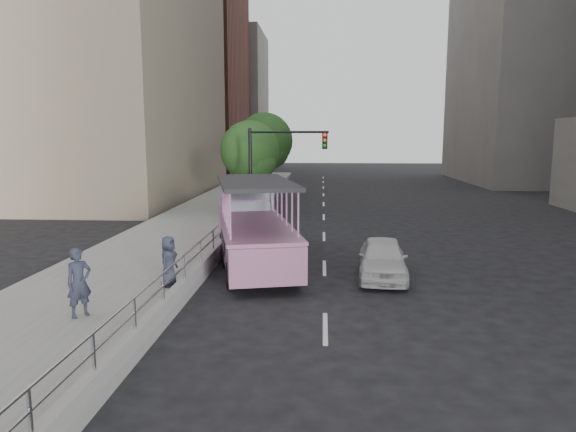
{
  "coord_description": "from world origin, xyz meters",
  "views": [
    {
      "loc": [
        0.89,
        -14.33,
        4.77
      ],
      "look_at": [
        -0.23,
        2.3,
        2.18
      ],
      "focal_mm": 32.0,
      "sensor_mm": 36.0,
      "label": 1
    }
  ],
  "objects_px": {
    "car": "(382,258)",
    "street_tree_near": "(251,153)",
    "pedestrian_far": "(169,261)",
    "pedestrian_near": "(79,283)",
    "street_tree_far": "(266,143)",
    "duck_boat": "(252,230)",
    "parking_sign": "(239,203)",
    "traffic_signal": "(273,161)"
  },
  "relations": [
    {
      "from": "traffic_signal",
      "to": "pedestrian_near",
      "type": "bearing_deg",
      "value": -102.95
    },
    {
      "from": "traffic_signal",
      "to": "street_tree_far",
      "type": "xyz_separation_m",
      "value": [
        -1.4,
        9.43,
        0.81
      ]
    },
    {
      "from": "car",
      "to": "pedestrian_far",
      "type": "distance_m",
      "value": 7.11
    },
    {
      "from": "duck_boat",
      "to": "traffic_signal",
      "type": "distance_m",
      "value": 7.76
    },
    {
      "from": "traffic_signal",
      "to": "street_tree_near",
      "type": "bearing_deg",
      "value": 114.98
    },
    {
      "from": "duck_boat",
      "to": "parking_sign",
      "type": "xyz_separation_m",
      "value": [
        -1.16,
        4.19,
        0.47
      ]
    },
    {
      "from": "pedestrian_near",
      "to": "street_tree_far",
      "type": "height_order",
      "value": "street_tree_far"
    },
    {
      "from": "duck_boat",
      "to": "pedestrian_far",
      "type": "xyz_separation_m",
      "value": [
        -1.87,
        -4.73,
        -0.13
      ]
    },
    {
      "from": "parking_sign",
      "to": "car",
      "type": "bearing_deg",
      "value": -47.33
    },
    {
      "from": "car",
      "to": "street_tree_far",
      "type": "bearing_deg",
      "value": 112.45
    },
    {
      "from": "pedestrian_near",
      "to": "street_tree_far",
      "type": "relative_size",
      "value": 0.27
    },
    {
      "from": "car",
      "to": "parking_sign",
      "type": "xyz_separation_m",
      "value": [
        -5.93,
        6.44,
        1.0
      ]
    },
    {
      "from": "street_tree_near",
      "to": "duck_boat",
      "type": "bearing_deg",
      "value": -82.17
    },
    {
      "from": "parking_sign",
      "to": "traffic_signal",
      "type": "height_order",
      "value": "traffic_signal"
    },
    {
      "from": "traffic_signal",
      "to": "street_tree_near",
      "type": "relative_size",
      "value": 0.91
    },
    {
      "from": "duck_boat",
      "to": "street_tree_near",
      "type": "relative_size",
      "value": 1.74
    },
    {
      "from": "car",
      "to": "pedestrian_near",
      "type": "xyz_separation_m",
      "value": [
        -8.08,
        -5.22,
        0.5
      ]
    },
    {
      "from": "car",
      "to": "street_tree_far",
      "type": "relative_size",
      "value": 0.61
    },
    {
      "from": "car",
      "to": "traffic_signal",
      "type": "relative_size",
      "value": 0.76
    },
    {
      "from": "pedestrian_far",
      "to": "parking_sign",
      "type": "relative_size",
      "value": 0.58
    },
    {
      "from": "parking_sign",
      "to": "street_tree_near",
      "type": "relative_size",
      "value": 0.46
    },
    {
      "from": "duck_boat",
      "to": "pedestrian_near",
      "type": "relative_size",
      "value": 5.68
    },
    {
      "from": "street_tree_near",
      "to": "street_tree_far",
      "type": "xyz_separation_m",
      "value": [
        0.2,
        6.0,
        0.49
      ]
    },
    {
      "from": "parking_sign",
      "to": "pedestrian_far",
      "type": "bearing_deg",
      "value": -94.57
    },
    {
      "from": "car",
      "to": "traffic_signal",
      "type": "xyz_separation_m",
      "value": [
        -4.66,
        9.65,
        2.82
      ]
    },
    {
      "from": "duck_boat",
      "to": "street_tree_far",
      "type": "distance_m",
      "value": 17.17
    },
    {
      "from": "pedestrian_near",
      "to": "pedestrian_far",
      "type": "bearing_deg",
      "value": 10.63
    },
    {
      "from": "pedestrian_far",
      "to": "duck_boat",
      "type": "bearing_deg",
      "value": -11.14
    },
    {
      "from": "street_tree_far",
      "to": "traffic_signal",
      "type": "bearing_deg",
      "value": -81.57
    },
    {
      "from": "duck_boat",
      "to": "parking_sign",
      "type": "height_order",
      "value": "duck_boat"
    },
    {
      "from": "street_tree_near",
      "to": "traffic_signal",
      "type": "bearing_deg",
      "value": -65.02
    },
    {
      "from": "duck_boat",
      "to": "car",
      "type": "bearing_deg",
      "value": -25.22
    },
    {
      "from": "pedestrian_far",
      "to": "street_tree_near",
      "type": "relative_size",
      "value": 0.27
    },
    {
      "from": "parking_sign",
      "to": "street_tree_far",
      "type": "height_order",
      "value": "street_tree_far"
    },
    {
      "from": "car",
      "to": "duck_boat",
      "type": "bearing_deg",
      "value": 159.6
    },
    {
      "from": "car",
      "to": "street_tree_near",
      "type": "distance_m",
      "value": 14.84
    },
    {
      "from": "car",
      "to": "pedestrian_far",
      "type": "relative_size",
      "value": 2.57
    },
    {
      "from": "car",
      "to": "street_tree_near",
      "type": "xyz_separation_m",
      "value": [
        -6.26,
        13.08,
        3.15
      ]
    },
    {
      "from": "duck_boat",
      "to": "street_tree_far",
      "type": "relative_size",
      "value": 1.55
    },
    {
      "from": "street_tree_far",
      "to": "car",
      "type": "bearing_deg",
      "value": -72.38
    },
    {
      "from": "traffic_signal",
      "to": "street_tree_far",
      "type": "relative_size",
      "value": 0.81
    },
    {
      "from": "car",
      "to": "street_tree_near",
      "type": "bearing_deg",
      "value": 120.4
    }
  ]
}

